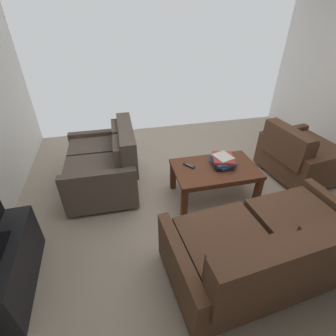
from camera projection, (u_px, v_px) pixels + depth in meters
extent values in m
cube|color=tan|center=(206.00, 206.00, 3.17)|extent=(4.84, 4.88, 0.01)
cylinder|color=black|center=(288.00, 221.00, 2.90)|extent=(0.05, 0.05, 0.06)
cylinder|color=black|center=(177.00, 252.00, 2.54)|extent=(0.05, 0.05, 0.06)
cylinder|color=black|center=(211.00, 330.00, 1.94)|extent=(0.05, 0.05, 0.06)
cube|color=brown|center=(262.00, 251.00, 2.31)|extent=(1.62, 1.03, 0.36)
cube|color=brown|center=(301.00, 222.00, 2.30)|extent=(0.79, 0.84, 0.10)
cube|color=brown|center=(227.00, 244.00, 2.09)|extent=(0.79, 0.84, 0.10)
cube|color=brown|center=(305.00, 260.00, 1.80)|extent=(1.55, 0.33, 0.47)
cube|color=brown|center=(333.00, 235.00, 1.99)|extent=(0.70, 0.19, 0.34)
cube|color=brown|center=(250.00, 262.00, 1.79)|extent=(0.70, 0.19, 0.34)
cube|color=brown|center=(333.00, 224.00, 2.49)|extent=(0.19, 0.88, 0.52)
cube|color=brown|center=(179.00, 272.00, 2.05)|extent=(0.19, 0.88, 0.52)
cylinder|color=black|center=(79.00, 172.00, 3.74)|extent=(0.05, 0.05, 0.06)
cylinder|color=black|center=(74.00, 208.00, 3.08)|extent=(0.05, 0.05, 0.06)
cylinder|color=black|center=(128.00, 166.00, 3.87)|extent=(0.05, 0.05, 0.06)
cylinder|color=black|center=(134.00, 200.00, 3.21)|extent=(0.05, 0.05, 0.06)
cube|color=brown|center=(102.00, 171.00, 3.35)|extent=(0.87, 0.98, 0.39)
cube|color=brown|center=(98.00, 147.00, 3.41)|extent=(0.76, 0.46, 0.10)
cube|color=brown|center=(97.00, 166.00, 3.01)|extent=(0.76, 0.46, 0.10)
cube|color=brown|center=(127.00, 144.00, 3.20)|extent=(0.19, 0.98, 0.47)
cube|color=brown|center=(117.00, 136.00, 3.38)|extent=(0.13, 0.44, 0.33)
cube|color=brown|center=(119.00, 154.00, 2.99)|extent=(0.13, 0.44, 0.33)
cube|color=brown|center=(101.00, 148.00, 3.75)|extent=(0.86, 0.11, 0.55)
cube|color=brown|center=(101.00, 192.00, 2.88)|extent=(0.86, 0.11, 0.55)
cube|color=brown|center=(215.00, 169.00, 3.10)|extent=(1.04, 0.64, 0.04)
cube|color=brown|center=(215.00, 172.00, 3.12)|extent=(0.95, 0.58, 0.05)
cube|color=brown|center=(238.00, 167.00, 3.53)|extent=(0.07, 0.07, 0.40)
cube|color=brown|center=(173.00, 176.00, 3.36)|extent=(0.07, 0.07, 0.40)
cube|color=brown|center=(258.00, 191.00, 3.09)|extent=(0.07, 0.07, 0.40)
cube|color=brown|center=(184.00, 203.00, 2.91)|extent=(0.07, 0.07, 0.40)
cube|color=black|center=(4.00, 269.00, 2.13)|extent=(0.42, 0.98, 0.51)
cube|color=black|center=(6.00, 257.00, 2.23)|extent=(0.21, 0.24, 0.06)
cylinder|color=black|center=(331.00, 178.00, 3.60)|extent=(0.06, 0.06, 0.06)
cylinder|color=black|center=(300.00, 158.00, 4.05)|extent=(0.06, 0.06, 0.06)
cylinder|color=black|center=(291.00, 189.00, 3.39)|extent=(0.06, 0.06, 0.06)
cylinder|color=black|center=(263.00, 167.00, 3.84)|extent=(0.06, 0.06, 0.06)
cube|color=brown|center=(300.00, 161.00, 3.61)|extent=(0.94, 0.85, 0.35)
cube|color=brown|center=(306.00, 147.00, 3.49)|extent=(0.83, 0.79, 0.10)
cube|color=brown|center=(286.00, 144.00, 3.31)|extent=(0.27, 0.76, 0.44)
cube|color=brown|center=(293.00, 143.00, 3.34)|extent=(0.21, 0.68, 0.31)
cube|color=brown|center=(326.00, 173.00, 3.24)|extent=(0.85, 0.21, 0.51)
cube|color=brown|center=(281.00, 144.00, 3.90)|extent=(0.85, 0.21, 0.51)
cube|color=black|center=(223.00, 165.00, 3.11)|extent=(0.28, 0.29, 0.03)
cube|color=#385693|center=(224.00, 162.00, 3.10)|extent=(0.31, 0.31, 0.03)
cube|color=#385693|center=(223.00, 161.00, 3.08)|extent=(0.24, 0.28, 0.03)
cube|color=#C63833|center=(223.00, 158.00, 3.08)|extent=(0.32, 0.34, 0.03)
cube|color=silver|center=(223.00, 157.00, 3.06)|extent=(0.25, 0.27, 0.02)
cube|color=black|center=(189.00, 166.00, 3.10)|extent=(0.13, 0.15, 0.02)
cube|color=#59595B|center=(189.00, 165.00, 3.10)|extent=(0.09, 0.11, 0.00)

